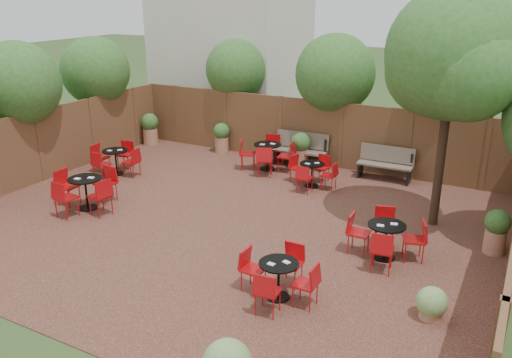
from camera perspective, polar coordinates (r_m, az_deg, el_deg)
The scene contains 11 objects.
ground at distance 12.37m, azimuth -3.35°, elevation -4.64°, with size 80.00×80.00×0.00m, color #354F23.
courtyard_paving at distance 12.37m, azimuth -3.35°, elevation -4.60°, with size 12.00×10.00×0.02m, color #3B2018.
fence_back at distance 16.26m, azimuth 5.82°, elevation 5.06°, with size 12.00×0.08×2.00m, color brown.
fence_left at distance 15.85m, azimuth -22.31°, elevation 3.26°, with size 0.08×10.00×2.00m, color brown.
neighbour_building at distance 20.47m, azimuth -2.65°, elevation 16.68°, with size 5.00×4.00×8.00m, color beige.
overhang_foliage at distance 14.27m, azimuth -4.07°, elevation 10.11°, with size 15.88×10.86×2.69m.
courtyard_tree at distance 11.91m, azimuth 20.37°, elevation 11.83°, with size 2.90×2.82×5.25m.
park_bench_left at distance 16.11m, azimuth 4.81°, elevation 3.26°, with size 1.68×0.66×1.02m.
park_bench_right at distance 15.32m, azimuth 13.78°, elevation 1.71°, with size 1.53×0.54×0.94m.
bistro_tables at distance 13.14m, azimuth -3.35°, elevation -1.02°, with size 9.78×7.65×0.91m.
planters at distance 15.90m, azimuth -0.04°, elevation 3.23°, with size 11.85×3.93×1.08m.
Camera 1 is at (5.95, -9.57, 5.12)m, focal length 37.14 mm.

